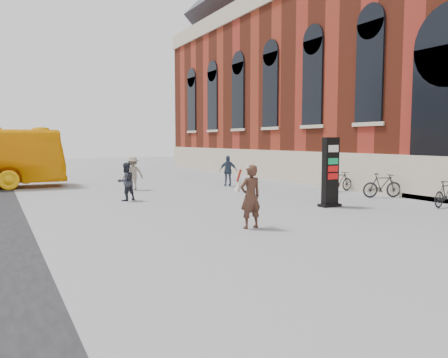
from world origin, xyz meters
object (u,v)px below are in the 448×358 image
pedestrian_b (133,173)px  bike_7 (340,181)px  bike_3 (446,194)px  pedestrian_c (228,171)px  pedestrian_a (126,182)px  info_pylon (330,172)px  woman (250,196)px  bike_5 (382,185)px

pedestrian_b → bike_7: pedestrian_b is taller
bike_7 → bike_3: bearing=176.3°
pedestrian_b → pedestrian_c: size_ratio=1.01×
pedestrian_a → info_pylon: bearing=120.5°
woman → bike_3: 8.29m
woman → pedestrian_b: 10.65m
bike_3 → bike_7: 5.48m
info_pylon → bike_3: 4.26m
info_pylon → bike_5: (3.65, 0.89, -0.74)m
bike_3 → bike_5: bearing=-8.1°
pedestrian_b → bike_3: size_ratio=1.02×
pedestrian_a → bike_7: pedestrian_a is taller
bike_5 → bike_7: size_ratio=1.07×
bike_3 → bike_5: bike_5 is taller
woman → bike_5: bearing=-162.5°
bike_3 → bike_7: size_ratio=1.00×
woman → pedestrian_c: bearing=-117.3°
info_pylon → bike_7: bearing=43.6°
bike_3 → pedestrian_b: bearing=30.2°
pedestrian_a → woman: bearing=81.8°
bike_7 → woman: bearing=119.6°
info_pylon → pedestrian_b: info_pylon is taller
woman → pedestrian_c: size_ratio=1.08×
woman → bike_7: 9.91m
pedestrian_c → bike_3: size_ratio=1.01×
bike_3 → pedestrian_a: bearing=46.2°
pedestrian_c → bike_5: (3.50, -7.15, -0.29)m
bike_5 → bike_7: (0.00, 2.54, -0.03)m
pedestrian_c → bike_7: pedestrian_c is taller
pedestrian_b → bike_3: bearing=123.4°
pedestrian_b → info_pylon: bearing=114.2°
bike_5 → bike_7: bike_5 is taller
pedestrian_c → bike_7: 5.79m
woman → pedestrian_a: bearing=-79.6°
info_pylon → pedestrian_c: bearing=89.3°
pedestrian_a → bike_3: pedestrian_a is taller
pedestrian_a → pedestrian_b: bearing=-130.7°
info_pylon → woman: 5.06m
info_pylon → bike_3: size_ratio=1.58×
woman → pedestrian_b: woman is taller
pedestrian_a → pedestrian_b: 3.89m
bike_7 → info_pylon: bearing=129.5°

